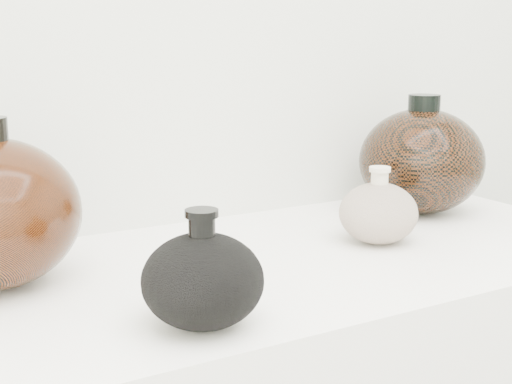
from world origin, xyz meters
TOP-DOWN VIEW (x-y plane):
  - black_gourd_vase at (-0.15, 0.78)m, footprint 0.14×0.14m
  - cream_gourd_vase at (0.22, 0.94)m, footprint 0.12×0.12m
  - right_round_pot at (0.41, 1.05)m, footprint 0.23×0.23m

SIDE VIEW (x-z plane):
  - cream_gourd_vase at x=0.22m, z-range 0.89..1.01m
  - black_gourd_vase at x=-0.15m, z-range 0.89..1.02m
  - right_round_pot at x=0.41m, z-range 0.89..1.10m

